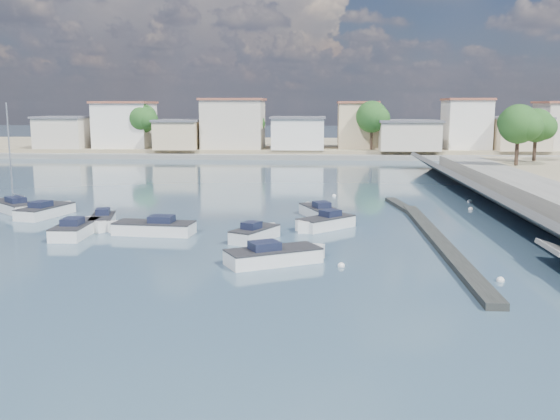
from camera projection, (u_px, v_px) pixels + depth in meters
The scene contains 16 objects.
ground at pixel (324, 184), 68.99m from camera, with size 400.00×400.00×0.00m, color #283B50.
breakwater at pixel (430, 233), 41.66m from camera, with size 2.00×31.02×0.35m.
far_shore_land at pixel (322, 147), 120.06m from camera, with size 160.00×40.00×1.40m, color gray.
far_shore_quay at pixel (322, 157), 99.44m from camera, with size 160.00×2.50×0.80m, color slate.
far_town at pixel (387, 127), 103.87m from camera, with size 113.01×12.80×8.35m.
shore_trees at pixel (377, 121), 95.13m from camera, with size 74.56×38.32×7.92m.
motorboat_a at pixel (77, 229), 41.76m from camera, with size 2.09×5.52×1.48m.
motorboat_b at pixel (257, 234), 40.14m from camera, with size 3.14×4.15×1.48m.
motorboat_c at pixel (150, 228), 42.00m from camera, with size 6.02×2.56×1.48m.
motorboat_d at pixel (323, 224), 43.72m from camera, with size 4.29×4.29×1.48m.
motorboat_e at pixel (48, 211), 48.89m from camera, with size 3.19×5.69×1.48m.
motorboat_f at pixel (318, 212), 48.56m from camera, with size 3.31×5.02×1.48m.
motorboat_g at pixel (102, 222), 44.23m from camera, with size 2.35×4.50×1.48m.
motorboat_h at pixel (278, 256), 34.27m from camera, with size 5.61×4.23×1.48m.
sailboat at pixel (12, 206), 51.04m from camera, with size 5.47×5.27×9.00m.
mooring_buoys at pixel (403, 226), 44.62m from camera, with size 15.58×28.95×0.39m.
Camera 1 is at (-0.62, -28.69, 8.58)m, focal length 40.00 mm.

